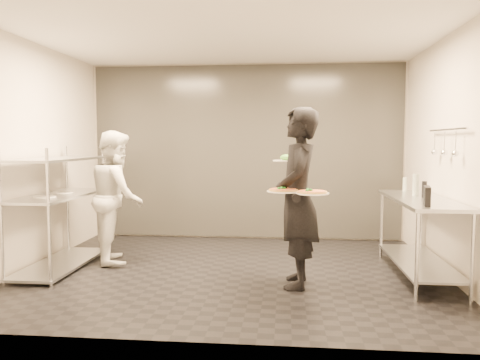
# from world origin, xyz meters

# --- Properties ---
(room_shell) EXTENTS (5.00, 4.00, 2.80)m
(room_shell) POSITION_xyz_m (0.00, 1.18, 1.40)
(room_shell) COLOR black
(room_shell) RESTS_ON ground
(pass_rack) EXTENTS (0.60, 1.60, 1.50)m
(pass_rack) POSITION_xyz_m (-2.15, -0.00, 0.77)
(pass_rack) COLOR silver
(pass_rack) RESTS_ON ground
(prep_counter) EXTENTS (0.60, 1.80, 0.92)m
(prep_counter) POSITION_xyz_m (2.18, 0.00, 0.63)
(prep_counter) COLOR silver
(prep_counter) RESTS_ON ground
(utensil_rail) EXTENTS (0.07, 1.20, 0.31)m
(utensil_rail) POSITION_xyz_m (2.43, -0.00, 1.55)
(utensil_rail) COLOR silver
(utensil_rail) RESTS_ON room_shell
(waiter) EXTENTS (0.47, 0.71, 1.93)m
(waiter) POSITION_xyz_m (0.77, -0.47, 0.97)
(waiter) COLOR black
(waiter) RESTS_ON ground
(chef) EXTENTS (0.90, 1.00, 1.70)m
(chef) POSITION_xyz_m (-1.55, 0.38, 0.85)
(chef) COLOR white
(chef) RESTS_ON ground
(pizza_plate_near) EXTENTS (0.34, 0.34, 0.05)m
(pizza_plate_near) POSITION_xyz_m (0.61, -0.64, 1.06)
(pizza_plate_near) COLOR white
(pizza_plate_near) RESTS_ON waiter
(pizza_plate_far) EXTENTS (0.35, 0.35, 0.05)m
(pizza_plate_far) POSITION_xyz_m (0.90, -0.74, 1.05)
(pizza_plate_far) COLOR white
(pizza_plate_far) RESTS_ON waiter
(salad_plate) EXTENTS (0.31, 0.31, 0.07)m
(salad_plate) POSITION_xyz_m (0.64, -0.14, 1.37)
(salad_plate) COLOR white
(salad_plate) RESTS_ON waiter
(pos_monitor) EXTENTS (0.11, 0.28, 0.20)m
(pos_monitor) POSITION_xyz_m (2.06, -0.64, 1.02)
(pos_monitor) COLOR black
(pos_monitor) RESTS_ON prep_counter
(bottle_green) EXTENTS (0.07, 0.07, 0.26)m
(bottle_green) POSITION_xyz_m (2.18, 0.21, 1.05)
(bottle_green) COLOR #8F9C90
(bottle_green) RESTS_ON prep_counter
(bottle_clear) EXTENTS (0.05, 0.05, 0.18)m
(bottle_clear) POSITION_xyz_m (2.20, 0.80, 1.01)
(bottle_clear) COLOR #8F9C90
(bottle_clear) RESTS_ON prep_counter
(bottle_dark) EXTENTS (0.06, 0.06, 0.19)m
(bottle_dark) POSITION_xyz_m (2.22, 0.04, 1.02)
(bottle_dark) COLOR black
(bottle_dark) RESTS_ON prep_counter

